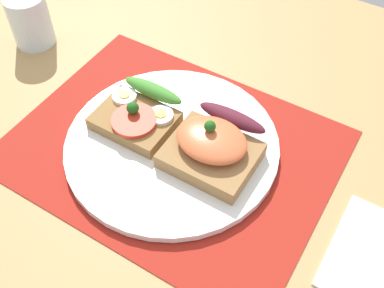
{
  "coord_description": "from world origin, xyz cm",
  "views": [
    {
      "loc": [
        21.98,
        -31.23,
        47.09
      ],
      "look_at": [
        3.0,
        0.0,
        2.84
      ],
      "focal_mm": 43.84,
      "sensor_mm": 36.0,
      "label": 1
    }
  ],
  "objects_px": {
    "sandwich_salmon": "(214,145)",
    "drinking_glass": "(30,20)",
    "plate": "(172,145)",
    "sandwich_egg_tomato": "(139,114)"
  },
  "relations": [
    {
      "from": "plate",
      "to": "drinking_glass",
      "type": "relative_size",
      "value": 3.4
    },
    {
      "from": "sandwich_salmon",
      "to": "sandwich_egg_tomato",
      "type": "bearing_deg",
      "value": -179.65
    },
    {
      "from": "drinking_glass",
      "to": "sandwich_egg_tomato",
      "type": "bearing_deg",
      "value": -14.6
    },
    {
      "from": "plate",
      "to": "drinking_glass",
      "type": "distance_m",
      "value": 0.31
    },
    {
      "from": "plate",
      "to": "sandwich_salmon",
      "type": "height_order",
      "value": "sandwich_salmon"
    },
    {
      "from": "sandwich_salmon",
      "to": "drinking_glass",
      "type": "height_order",
      "value": "drinking_glass"
    },
    {
      "from": "sandwich_egg_tomato",
      "to": "sandwich_salmon",
      "type": "height_order",
      "value": "sandwich_salmon"
    },
    {
      "from": "sandwich_salmon",
      "to": "drinking_glass",
      "type": "distance_m",
      "value": 0.37
    },
    {
      "from": "drinking_glass",
      "to": "plate",
      "type": "bearing_deg",
      "value": -13.52
    },
    {
      "from": "sandwich_salmon",
      "to": "drinking_glass",
      "type": "relative_size",
      "value": 1.34
    }
  ]
}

